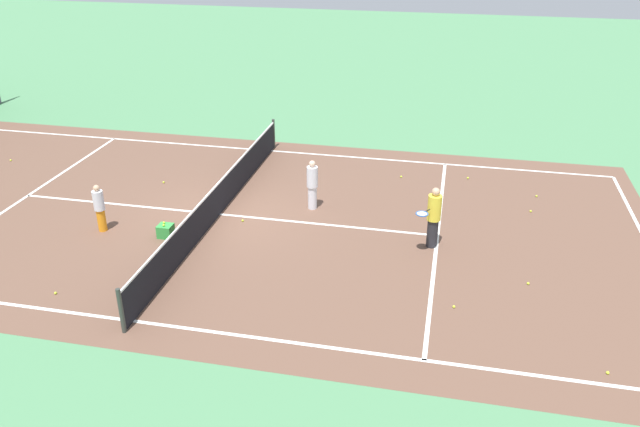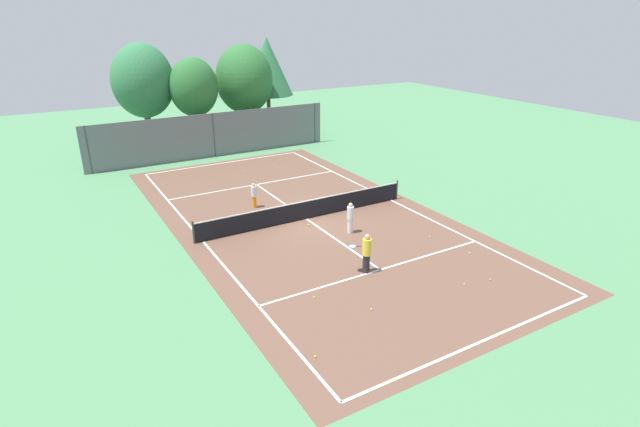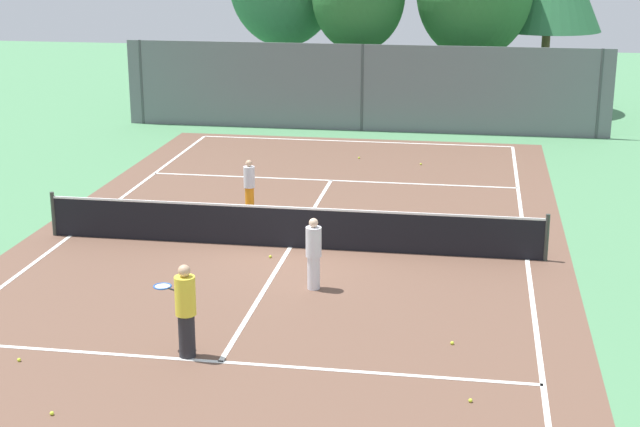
{
  "view_description": "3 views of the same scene",
  "coord_description": "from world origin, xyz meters",
  "px_view_note": "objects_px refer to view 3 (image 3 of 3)",
  "views": [
    {
      "loc": [
        -16.02,
        -6.51,
        8.37
      ],
      "look_at": [
        -1.31,
        -3.34,
        1.0
      ],
      "focal_mm": 35.85,
      "sensor_mm": 36.0,
      "label": 1
    },
    {
      "loc": [
        -11.41,
        -20.98,
        9.95
      ],
      "look_at": [
        -0.05,
        -1.51,
        0.83
      ],
      "focal_mm": 28.01,
      "sensor_mm": 36.0,
      "label": 2
    },
    {
      "loc": [
        4.2,
        -21.31,
        7.25
      ],
      "look_at": [
        0.95,
        -1.47,
        1.31
      ],
      "focal_mm": 54.3,
      "sensor_mm": 36.0,
      "label": 3
    }
  ],
  "objects_px": {
    "tennis_ball_3": "(52,413)",
    "tennis_ball_7": "(452,343)",
    "tennis_ball_4": "(19,360)",
    "tennis_ball_8": "(470,400)",
    "ball_crate": "(233,225)",
    "tennis_ball_9": "(379,218)",
    "tennis_ball_10": "(421,164)",
    "player_0": "(249,185)",
    "tennis_ball_11": "(359,158)",
    "player_1": "(185,310)",
    "tennis_ball_6": "(127,210)",
    "player_2": "(314,253)",
    "tennis_ball_2": "(270,257)"
  },
  "relations": [
    {
      "from": "player_2",
      "to": "tennis_ball_9",
      "type": "height_order",
      "value": "player_2"
    },
    {
      "from": "player_0",
      "to": "tennis_ball_10",
      "type": "height_order",
      "value": "player_0"
    },
    {
      "from": "tennis_ball_7",
      "to": "tennis_ball_11",
      "type": "bearing_deg",
      "value": 103.63
    },
    {
      "from": "ball_crate",
      "to": "tennis_ball_3",
      "type": "xyz_separation_m",
      "value": [
        -0.45,
        -9.64,
        -0.15
      ]
    },
    {
      "from": "player_1",
      "to": "tennis_ball_8",
      "type": "relative_size",
      "value": 25.97
    },
    {
      "from": "tennis_ball_11",
      "to": "tennis_ball_3",
      "type": "bearing_deg",
      "value": -98.07
    },
    {
      "from": "player_0",
      "to": "tennis_ball_11",
      "type": "distance_m",
      "value": 6.89
    },
    {
      "from": "tennis_ball_6",
      "to": "player_0",
      "type": "bearing_deg",
      "value": 9.9
    },
    {
      "from": "tennis_ball_7",
      "to": "tennis_ball_9",
      "type": "bearing_deg",
      "value": 105.61
    },
    {
      "from": "tennis_ball_6",
      "to": "tennis_ball_11",
      "type": "distance_m",
      "value": 8.88
    },
    {
      "from": "tennis_ball_4",
      "to": "tennis_ball_2",
      "type": "bearing_deg",
      "value": 62.65
    },
    {
      "from": "tennis_ball_6",
      "to": "tennis_ball_7",
      "type": "xyz_separation_m",
      "value": [
        8.85,
        -7.3,
        0.0
      ]
    },
    {
      "from": "player_1",
      "to": "tennis_ball_8",
      "type": "xyz_separation_m",
      "value": [
        4.96,
        -0.94,
        -0.85
      ]
    },
    {
      "from": "tennis_ball_8",
      "to": "tennis_ball_9",
      "type": "xyz_separation_m",
      "value": [
        -2.49,
        9.82,
        0.0
      ]
    },
    {
      "from": "player_0",
      "to": "tennis_ball_4",
      "type": "height_order",
      "value": "player_0"
    },
    {
      "from": "tennis_ball_3",
      "to": "ball_crate",
      "type": "bearing_deg",
      "value": 87.35
    },
    {
      "from": "tennis_ball_3",
      "to": "tennis_ball_10",
      "type": "height_order",
      "value": "same"
    },
    {
      "from": "tennis_ball_7",
      "to": "ball_crate",
      "type": "bearing_deg",
      "value": 133.21
    },
    {
      "from": "tennis_ball_10",
      "to": "ball_crate",
      "type": "bearing_deg",
      "value": -117.92
    },
    {
      "from": "player_1",
      "to": "tennis_ball_6",
      "type": "xyz_separation_m",
      "value": [
        -4.25,
        8.56,
        -0.85
      ]
    },
    {
      "from": "player_1",
      "to": "player_2",
      "type": "height_order",
      "value": "player_1"
    },
    {
      "from": "tennis_ball_4",
      "to": "tennis_ball_9",
      "type": "xyz_separation_m",
      "value": [
        5.3,
        9.57,
        0.0
      ]
    },
    {
      "from": "tennis_ball_9",
      "to": "tennis_ball_11",
      "type": "height_order",
      "value": "same"
    },
    {
      "from": "tennis_ball_3",
      "to": "tennis_ball_7",
      "type": "distance_m",
      "value": 7.08
    },
    {
      "from": "player_0",
      "to": "ball_crate",
      "type": "height_order",
      "value": "player_0"
    },
    {
      "from": "tennis_ball_3",
      "to": "tennis_ball_2",
      "type": "bearing_deg",
      "value": 77.25
    },
    {
      "from": "player_1",
      "to": "tennis_ball_4",
      "type": "bearing_deg",
      "value": -166.47
    },
    {
      "from": "tennis_ball_3",
      "to": "tennis_ball_7",
      "type": "xyz_separation_m",
      "value": [
        6.05,
        3.68,
        0.0
      ]
    },
    {
      "from": "tennis_ball_9",
      "to": "tennis_ball_10",
      "type": "height_order",
      "value": "same"
    },
    {
      "from": "tennis_ball_7",
      "to": "tennis_ball_10",
      "type": "distance_m",
      "value": 13.91
    },
    {
      "from": "tennis_ball_7",
      "to": "player_0",
      "type": "bearing_deg",
      "value": 125.55
    },
    {
      "from": "tennis_ball_3",
      "to": "tennis_ball_9",
      "type": "xyz_separation_m",
      "value": [
        3.92,
        11.3,
        0.0
      ]
    },
    {
      "from": "player_0",
      "to": "tennis_ball_9",
      "type": "bearing_deg",
      "value": -3.94
    },
    {
      "from": "tennis_ball_7",
      "to": "tennis_ball_8",
      "type": "distance_m",
      "value": 2.23
    },
    {
      "from": "tennis_ball_10",
      "to": "tennis_ball_3",
      "type": "bearing_deg",
      "value": -104.77
    },
    {
      "from": "tennis_ball_9",
      "to": "ball_crate",
      "type": "bearing_deg",
      "value": -154.39
    },
    {
      "from": "player_1",
      "to": "tennis_ball_4",
      "type": "distance_m",
      "value": 3.03
    },
    {
      "from": "player_2",
      "to": "tennis_ball_8",
      "type": "height_order",
      "value": "player_2"
    },
    {
      "from": "tennis_ball_2",
      "to": "tennis_ball_4",
      "type": "distance_m",
      "value": 6.89
    },
    {
      "from": "tennis_ball_7",
      "to": "tennis_ball_11",
      "type": "xyz_separation_m",
      "value": [
        -3.49,
        14.38,
        0.0
      ]
    },
    {
      "from": "ball_crate",
      "to": "tennis_ball_10",
      "type": "bearing_deg",
      "value": 62.08
    },
    {
      "from": "tennis_ball_7",
      "to": "tennis_ball_10",
      "type": "bearing_deg",
      "value": 95.9
    },
    {
      "from": "tennis_ball_4",
      "to": "tennis_ball_10",
      "type": "xyz_separation_m",
      "value": [
        6.0,
        15.77,
        0.0
      ]
    },
    {
      "from": "ball_crate",
      "to": "player_2",
      "type": "bearing_deg",
      "value": -53.47
    },
    {
      "from": "tennis_ball_3",
      "to": "tennis_ball_11",
      "type": "height_order",
      "value": "same"
    },
    {
      "from": "tennis_ball_4",
      "to": "tennis_ball_11",
      "type": "relative_size",
      "value": 1.0
    },
    {
      "from": "tennis_ball_2",
      "to": "tennis_ball_11",
      "type": "relative_size",
      "value": 1.0
    },
    {
      "from": "tennis_ball_6",
      "to": "tennis_ball_2",
      "type": "bearing_deg",
      "value": -34.29
    },
    {
      "from": "tennis_ball_4",
      "to": "tennis_ball_8",
      "type": "bearing_deg",
      "value": -1.89
    },
    {
      "from": "tennis_ball_6",
      "to": "tennis_ball_11",
      "type": "xyz_separation_m",
      "value": [
        5.36,
        7.08,
        0.0
      ]
    }
  ]
}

